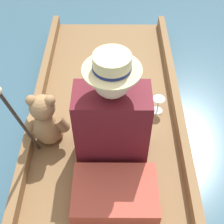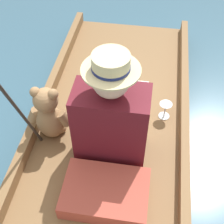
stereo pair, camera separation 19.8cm
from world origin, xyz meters
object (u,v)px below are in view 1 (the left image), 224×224
wine_glass (158,102)px  walking_cane (19,120)px  seated_person (112,114)px  teddy_bear (46,122)px

wine_glass → walking_cane: size_ratio=0.16×
seated_person → walking_cane: size_ratio=0.97×
teddy_bear → walking_cane: 0.38m
wine_glass → walking_cane: bearing=-148.4°
seated_person → wine_glass: size_ratio=6.11×
wine_glass → walking_cane: (-0.88, -0.54, 0.40)m
teddy_bear → walking_cane: (-0.07, -0.24, 0.29)m
seated_person → walking_cane: (-0.53, -0.24, 0.21)m
seated_person → teddy_bear: bearing=-178.5°
seated_person → walking_cane: bearing=-154.2°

